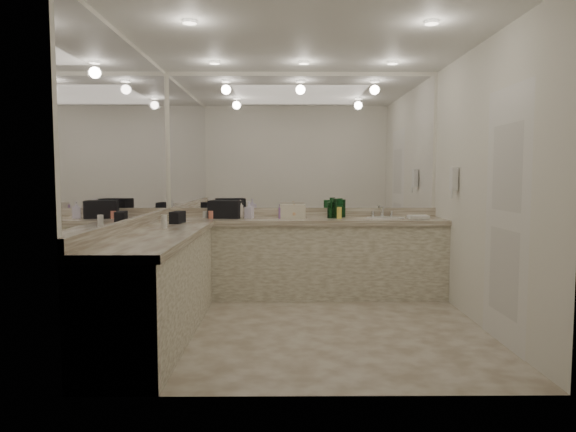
{
  "coord_description": "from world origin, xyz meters",
  "views": [
    {
      "loc": [
        -0.21,
        -4.63,
        1.39
      ],
      "look_at": [
        -0.17,
        0.4,
        0.99
      ],
      "focal_mm": 32.0,
      "sensor_mm": 36.0,
      "label": 1
    }
  ],
  "objects_px": {
    "wall_phone": "(454,179)",
    "soap_bottle_c": "(294,211)",
    "soap_bottle_a": "(240,209)",
    "sink": "(386,219)",
    "cream_cosmetic_case": "(293,211)",
    "soap_bottle_b": "(249,210)",
    "hand_towel": "(418,217)",
    "black_toiletry_bag": "(226,209)"
  },
  "relations": [
    {
      "from": "cream_cosmetic_case",
      "to": "soap_bottle_a",
      "type": "xyz_separation_m",
      "value": [
        -0.6,
        -0.01,
        0.02
      ]
    },
    {
      "from": "wall_phone",
      "to": "soap_bottle_c",
      "type": "xyz_separation_m",
      "value": [
        -1.65,
        0.49,
        -0.37
      ]
    },
    {
      "from": "hand_towel",
      "to": "soap_bottle_b",
      "type": "bearing_deg",
      "value": 178.13
    },
    {
      "from": "soap_bottle_b",
      "to": "soap_bottle_c",
      "type": "bearing_deg",
      "value": -0.74
    },
    {
      "from": "sink",
      "to": "hand_towel",
      "type": "bearing_deg",
      "value": -10.95
    },
    {
      "from": "wall_phone",
      "to": "black_toiletry_bag",
      "type": "relative_size",
      "value": 0.67
    },
    {
      "from": "hand_towel",
      "to": "soap_bottle_a",
      "type": "height_order",
      "value": "soap_bottle_a"
    },
    {
      "from": "black_toiletry_bag",
      "to": "soap_bottle_c",
      "type": "bearing_deg",
      "value": -3.26
    },
    {
      "from": "cream_cosmetic_case",
      "to": "wall_phone",
      "type": "bearing_deg",
      "value": -13.5
    },
    {
      "from": "soap_bottle_c",
      "to": "sink",
      "type": "bearing_deg",
      "value": 0.71
    },
    {
      "from": "sink",
      "to": "soap_bottle_c",
      "type": "relative_size",
      "value": 2.69
    },
    {
      "from": "wall_phone",
      "to": "soap_bottle_a",
      "type": "bearing_deg",
      "value": 167.35
    },
    {
      "from": "black_toiletry_bag",
      "to": "soap_bottle_a",
      "type": "relative_size",
      "value": 1.72
    },
    {
      "from": "cream_cosmetic_case",
      "to": "soap_bottle_b",
      "type": "distance_m",
      "value": 0.5
    },
    {
      "from": "soap_bottle_a",
      "to": "soap_bottle_b",
      "type": "xyz_separation_m",
      "value": [
        0.1,
        -0.01,
        -0.01
      ]
    },
    {
      "from": "wall_phone",
      "to": "soap_bottle_c",
      "type": "bearing_deg",
      "value": 163.55
    },
    {
      "from": "soap_bottle_a",
      "to": "soap_bottle_b",
      "type": "bearing_deg",
      "value": -8.22
    },
    {
      "from": "wall_phone",
      "to": "cream_cosmetic_case",
      "type": "bearing_deg",
      "value": 162.75
    },
    {
      "from": "wall_phone",
      "to": "sink",
      "type": "bearing_deg",
      "value": 140.43
    },
    {
      "from": "sink",
      "to": "cream_cosmetic_case",
      "type": "distance_m",
      "value": 1.06
    },
    {
      "from": "sink",
      "to": "soap_bottle_b",
      "type": "height_order",
      "value": "soap_bottle_b"
    },
    {
      "from": "sink",
      "to": "cream_cosmetic_case",
      "type": "height_order",
      "value": "cream_cosmetic_case"
    },
    {
      "from": "black_toiletry_bag",
      "to": "soap_bottle_c",
      "type": "height_order",
      "value": "black_toiletry_bag"
    },
    {
      "from": "soap_bottle_a",
      "to": "hand_towel",
      "type": "bearing_deg",
      "value": -2.19
    },
    {
      "from": "sink",
      "to": "soap_bottle_b",
      "type": "xyz_separation_m",
      "value": [
        -1.56,
        -0.01,
        0.1
      ]
    },
    {
      "from": "sink",
      "to": "black_toiletry_bag",
      "type": "bearing_deg",
      "value": 179.01
    },
    {
      "from": "hand_towel",
      "to": "soap_bottle_c",
      "type": "xyz_separation_m",
      "value": [
        -1.4,
        0.06,
        0.06
      ]
    },
    {
      "from": "hand_towel",
      "to": "soap_bottle_c",
      "type": "distance_m",
      "value": 1.4
    },
    {
      "from": "sink",
      "to": "black_toiletry_bag",
      "type": "distance_m",
      "value": 1.83
    },
    {
      "from": "cream_cosmetic_case",
      "to": "black_toiletry_bag",
      "type": "bearing_deg",
      "value": -177.33
    },
    {
      "from": "wall_phone",
      "to": "hand_towel",
      "type": "distance_m",
      "value": 0.66
    },
    {
      "from": "wall_phone",
      "to": "cream_cosmetic_case",
      "type": "height_order",
      "value": "wall_phone"
    },
    {
      "from": "cream_cosmetic_case",
      "to": "soap_bottle_b",
      "type": "height_order",
      "value": "soap_bottle_b"
    },
    {
      "from": "wall_phone",
      "to": "soap_bottle_c",
      "type": "relative_size",
      "value": 1.47
    },
    {
      "from": "black_toiletry_bag",
      "to": "cream_cosmetic_case",
      "type": "height_order",
      "value": "black_toiletry_bag"
    },
    {
      "from": "hand_towel",
      "to": "black_toiletry_bag",
      "type": "bearing_deg",
      "value": 177.37
    },
    {
      "from": "sink",
      "to": "black_toiletry_bag",
      "type": "relative_size",
      "value": 1.22
    },
    {
      "from": "cream_cosmetic_case",
      "to": "soap_bottle_a",
      "type": "height_order",
      "value": "soap_bottle_a"
    },
    {
      "from": "cream_cosmetic_case",
      "to": "hand_towel",
      "type": "bearing_deg",
      "value": 0.27
    },
    {
      "from": "cream_cosmetic_case",
      "to": "soap_bottle_a",
      "type": "relative_size",
      "value": 1.38
    },
    {
      "from": "wall_phone",
      "to": "soap_bottle_b",
      "type": "distance_m",
      "value": 2.25
    },
    {
      "from": "sink",
      "to": "soap_bottle_c",
      "type": "bearing_deg",
      "value": -179.29
    }
  ]
}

